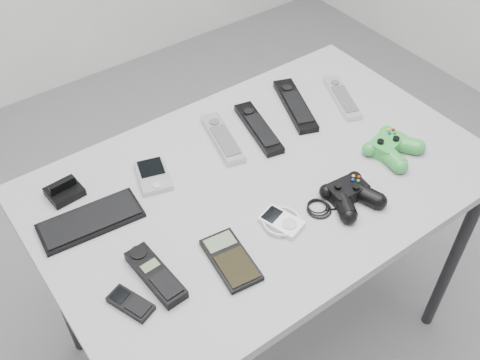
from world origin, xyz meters
TOP-DOWN VIEW (x-y plane):
  - floor at (0.00, 0.00)m, footprint 3.50×3.50m
  - desk at (-0.05, -0.03)m, footprint 1.13×0.73m
  - pda_keyboard at (-0.46, 0.09)m, footprint 0.25×0.12m
  - dock_bracket at (-0.47, 0.21)m, footprint 0.09×0.08m
  - pda at (-0.27, 0.14)m, footprint 0.11×0.13m
  - remote_silver_a at (-0.05, 0.15)m, footprint 0.10×0.21m
  - remote_black_a at (0.05, 0.13)m, footprint 0.10×0.23m
  - remote_black_b at (0.20, 0.15)m, footprint 0.14×0.24m
  - remote_silver_b at (0.34, 0.10)m, footprint 0.12×0.21m
  - mobile_phone at (-0.49, -0.16)m, footprint 0.08×0.11m
  - cordless_handset at (-0.42, -0.13)m, footprint 0.06×0.17m
  - calculator at (-0.26, -0.19)m, footprint 0.10×0.16m
  - mp3_player at (-0.11, -0.17)m, footprint 0.12×0.12m
  - controller_black at (0.08, -0.21)m, footprint 0.24×0.16m
  - controller_green at (0.28, -0.15)m, footprint 0.16×0.17m

SIDE VIEW (x-z plane):
  - floor at x=0.00m, z-range 0.00..0.00m
  - desk at x=-0.05m, z-range 0.31..1.07m
  - pda_keyboard at x=-0.46m, z-range 0.76..0.77m
  - calculator at x=-0.26m, z-range 0.76..0.77m
  - mobile_phone at x=-0.49m, z-range 0.76..0.78m
  - mp3_player at x=-0.11m, z-range 0.76..0.78m
  - pda at x=-0.27m, z-range 0.76..0.78m
  - remote_silver_b at x=0.34m, z-range 0.76..0.78m
  - remote_black_a at x=0.05m, z-range 0.76..0.78m
  - remote_silver_a at x=-0.05m, z-range 0.76..0.78m
  - remote_black_b at x=0.20m, z-range 0.76..0.78m
  - cordless_handset at x=-0.42m, z-range 0.76..0.79m
  - dock_bracket at x=-0.47m, z-range 0.76..0.80m
  - controller_black at x=0.08m, z-range 0.76..0.80m
  - controller_green at x=0.28m, z-range 0.76..0.81m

